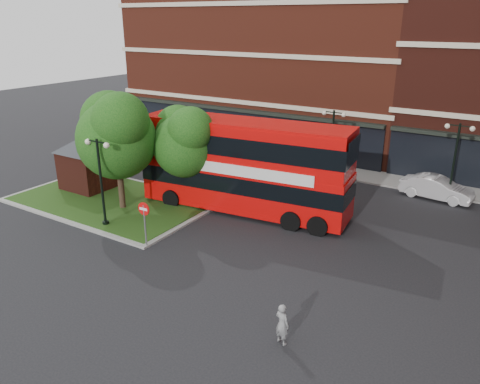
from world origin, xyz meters
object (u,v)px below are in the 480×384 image
Objects in this scene: bus at (244,160)px; car_white at (436,188)px; woman at (282,324)px; car_silver at (296,157)px.

car_white is (9.41, 8.21, -2.41)m from bus.
woman is (7.63, -9.79, -2.34)m from bus.
bus reaches higher than woman.
woman is at bearing -153.77° from car_silver.
woman is 0.35× the size of car_silver.
woman is 0.36× the size of car_white.
bus reaches higher than car_white.
car_white is at bearing -78.30° from woman.
car_silver is (-8.90, 19.50, -0.01)m from woman.
car_silver is at bearing 91.17° from bus.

